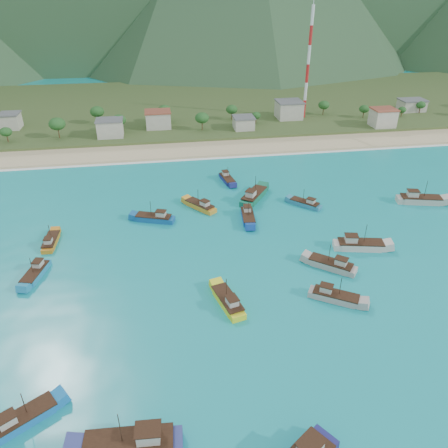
{
  "coord_description": "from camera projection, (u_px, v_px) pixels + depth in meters",
  "views": [
    {
      "loc": [
        -8.46,
        -70.93,
        53.73
      ],
      "look_at": [
        5.85,
        18.0,
        3.0
      ],
      "focal_mm": 35.0,
      "sensor_mm": 36.0,
      "label": 1
    }
  ],
  "objects": [
    {
      "name": "boat_1",
      "position": [
        359.0,
        245.0,
        99.16
      ],
      "size": [
        11.79,
        5.65,
        6.7
      ],
      "rotation": [
        0.0,
        0.0,
        4.5
      ],
      "color": "beige",
      "rests_on": "ground"
    },
    {
      "name": "beach",
      "position": [
        181.0,
        150.0,
        156.51
      ],
      "size": [
        400.0,
        18.0,
        1.2
      ],
      "primitive_type": "cube",
      "color": "beige",
      "rests_on": "ground"
    },
    {
      "name": "boat_22",
      "position": [
        248.0,
        217.0,
        111.35
      ],
      "size": [
        3.84,
        9.94,
        5.73
      ],
      "rotation": [
        0.0,
        0.0,
        3.04
      ],
      "color": "#113D98",
      "rests_on": "ground"
    },
    {
      "name": "boat_17",
      "position": [
        23.0,
        420.0,
        60.16
      ],
      "size": [
        9.72,
        7.72,
        5.75
      ],
      "rotation": [
        0.0,
        0.0,
        5.29
      ],
      "color": "blue",
      "rests_on": "ground"
    },
    {
      "name": "boat_18",
      "position": [
        36.0,
        274.0,
        90.04
      ],
      "size": [
        4.87,
        9.46,
        5.37
      ],
      "rotation": [
        0.0,
        0.0,
        2.89
      ],
      "color": "teal",
      "rests_on": "ground"
    },
    {
      "name": "boat_2",
      "position": [
        200.0,
        206.0,
        116.65
      ],
      "size": [
        8.17,
        9.32,
        5.68
      ],
      "rotation": [
        0.0,
        0.0,
        0.66
      ],
      "color": "orange",
      "rests_on": "ground"
    },
    {
      "name": "boat_8",
      "position": [
        335.0,
        297.0,
        83.37
      ],
      "size": [
        9.67,
        7.53,
        5.69
      ],
      "rotation": [
        0.0,
        0.0,
        4.15
      ],
      "color": "#ADA29D",
      "rests_on": "ground"
    },
    {
      "name": "village",
      "position": [
        209.0,
        119.0,
        174.98
      ],
      "size": [
        209.0,
        28.3,
        6.81
      ],
      "color": "beige",
      "rests_on": "ground"
    },
    {
      "name": "boat_12",
      "position": [
        131.0,
        445.0,
        56.49
      ],
      "size": [
        13.2,
        4.62,
        7.68
      ],
      "rotation": [
        0.0,
        0.0,
        1.51
      ],
      "color": "navy",
      "rests_on": "ground"
    },
    {
      "name": "boat_3",
      "position": [
        154.0,
        218.0,
        110.61
      ],
      "size": [
        10.35,
        6.09,
        5.87
      ],
      "rotation": [
        0.0,
        0.0,
        1.23
      ],
      "color": "#135494",
      "rests_on": "ground"
    },
    {
      "name": "boat_15",
      "position": [
        305.0,
        204.0,
        118.01
      ],
      "size": [
        8.02,
        8.05,
        5.18
      ],
      "rotation": [
        0.0,
        0.0,
        0.78
      ],
      "color": "teal",
      "rests_on": "ground"
    },
    {
      "name": "vegetation",
      "position": [
        152.0,
        119.0,
        173.3
      ],
      "size": [
        273.99,
        25.37,
        8.13
      ],
      "color": "#235623",
      "rests_on": "ground"
    },
    {
      "name": "boat_13",
      "position": [
        228.0,
        302.0,
        82.04
      ],
      "size": [
        5.36,
        10.43,
        5.91
      ],
      "rotation": [
        0.0,
        0.0,
        0.25
      ],
      "color": "yellow",
      "rests_on": "ground"
    },
    {
      "name": "boat_19",
      "position": [
        420.0,
        200.0,
        119.43
      ],
      "size": [
        12.38,
        6.31,
        7.02
      ],
      "rotation": [
        0.0,
        0.0,
        4.47
      ],
      "color": "#B3AEA1",
      "rests_on": "ground"
    },
    {
      "name": "boat_21",
      "position": [
        227.0,
        179.0,
        132.41
      ],
      "size": [
        4.04,
        9.18,
        5.24
      ],
      "rotation": [
        0.0,
        0.0,
        3.31
      ],
      "color": "navy",
      "rests_on": "ground"
    },
    {
      "name": "boat_10",
      "position": [
        254.0,
        196.0,
        121.31
      ],
      "size": [
        9.76,
        11.77,
        7.05
      ],
      "rotation": [
        0.0,
        0.0,
        5.67
      ],
      "color": "#106749",
      "rests_on": "ground"
    },
    {
      "name": "boat_11",
      "position": [
        51.0,
        242.0,
        100.97
      ],
      "size": [
        2.97,
        8.73,
        5.09
      ],
      "rotation": [
        0.0,
        0.0,
        6.23
      ],
      "color": "orange",
      "rests_on": "ground"
    },
    {
      "name": "boat_6",
      "position": [
        332.0,
        265.0,
        92.52
      ],
      "size": [
        9.77,
        8.77,
        6.01
      ],
      "rotation": [
        0.0,
        0.0,
        0.89
      ],
      "color": "#A9A199",
      "rests_on": "ground"
    },
    {
      "name": "land",
      "position": [
        172.0,
        107.0,
        208.99
      ],
      "size": [
        400.0,
        110.0,
        2.4
      ],
      "primitive_type": "cube",
      "color": "#385123",
      "rests_on": "ground"
    },
    {
      "name": "ground",
      "position": [
        210.0,
        282.0,
        88.55
      ],
      "size": [
        600.0,
        600.0,
        0.0
      ],
      "primitive_type": "plane",
      "color": "#0C8388",
      "rests_on": "ground"
    },
    {
      "name": "surf_line",
      "position": [
        183.0,
        160.0,
        148.34
      ],
      "size": [
        400.0,
        2.5,
        0.08
      ],
      "primitive_type": "cube",
      "color": "white",
      "rests_on": "ground"
    },
    {
      "name": "radio_tower",
      "position": [
        308.0,
        64.0,
        177.62
      ],
      "size": [
        1.2,
        1.2,
        43.51
      ],
      "color": "red",
      "rests_on": "ground"
    }
  ]
}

